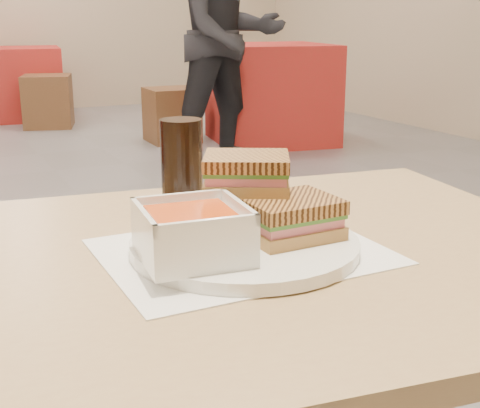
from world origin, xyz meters
name	(u,v)px	position (x,y,z in m)	size (l,w,h in m)	color
main_table	(140,347)	(-0.11, -1.96, 0.64)	(1.28, 0.86, 0.75)	#A68658
tray_liner	(242,252)	(0.02, -1.99, 0.75)	(0.35, 0.27, 0.00)	white
plate	(244,245)	(0.02, -1.99, 0.76)	(0.29, 0.29, 0.02)	white
soup_bowl	(193,235)	(-0.06, -2.02, 0.80)	(0.13, 0.13, 0.06)	white
panini_lower	(290,218)	(0.08, -2.00, 0.79)	(0.12, 0.10, 0.05)	#A6823B
panini_upper	(247,173)	(0.05, -1.94, 0.84)	(0.14, 0.13, 0.05)	#A6823B
cola_glass	(182,164)	(0.03, -1.75, 0.82)	(0.07, 0.07, 0.14)	black
bg_table_1	(271,94)	(2.37, 2.16, 0.40)	(1.06, 1.06, 0.81)	#B1211F
bg_table_2	(20,83)	(0.69, 4.44, 0.36)	(0.93, 0.93, 0.72)	#B1211F
bg_chair_1l	(172,115)	(1.62, 2.54, 0.22)	(0.41, 0.41, 0.45)	brown
bg_chair_1r	(273,111)	(2.59, 2.51, 0.20)	(0.40, 0.40, 0.41)	brown
bg_chair_2r	(48,101)	(0.84, 3.77, 0.25)	(0.55, 0.55, 0.49)	brown
patron_b	(230,35)	(1.72, 1.59, 0.90)	(0.94, 0.77, 1.80)	black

